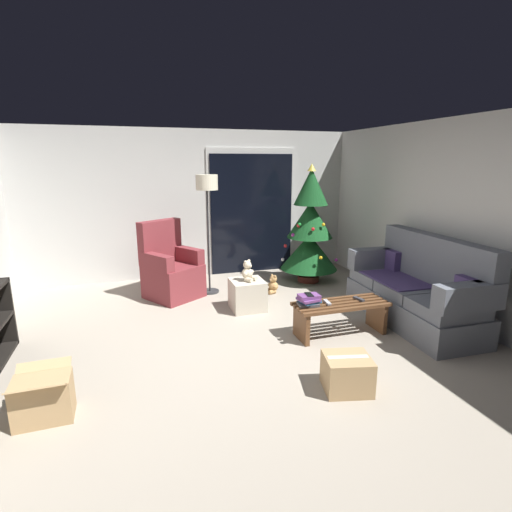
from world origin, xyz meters
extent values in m
plane|color=#9E9384|center=(0.00, 0.00, 0.00)|extent=(7.00, 7.00, 0.00)
cube|color=silver|center=(0.00, 3.06, 1.25)|extent=(5.72, 0.12, 2.50)
cube|color=silver|center=(2.86, 0.00, 1.25)|extent=(0.12, 6.00, 2.50)
cube|color=silver|center=(1.04, 2.99, 1.10)|extent=(1.60, 0.02, 2.20)
cube|color=black|center=(1.04, 2.97, 1.05)|extent=(1.50, 0.02, 2.10)
cube|color=slate|center=(2.25, 0.12, 0.17)|extent=(0.83, 1.93, 0.34)
cube|color=slate|center=(2.21, -0.50, 0.41)|extent=(0.70, 0.62, 0.14)
cube|color=slate|center=(2.23, 0.12, 0.41)|extent=(0.70, 0.62, 0.14)
cube|color=slate|center=(2.25, 0.74, 0.41)|extent=(0.70, 0.62, 0.14)
cube|color=slate|center=(2.55, 0.10, 0.78)|extent=(0.27, 1.91, 0.60)
cube|color=slate|center=(2.22, -0.75, 0.62)|extent=(0.77, 0.23, 0.28)
cube|color=slate|center=(2.28, 0.98, 0.62)|extent=(0.77, 0.23, 0.28)
cube|color=#47386B|center=(2.22, 0.37, 0.49)|extent=(0.63, 0.92, 0.02)
cube|color=#47386B|center=(2.38, -0.59, 0.62)|extent=(0.13, 0.32, 0.28)
cube|color=#47386B|center=(2.44, 0.81, 0.62)|extent=(0.13, 0.32, 0.28)
cube|color=brown|center=(1.22, -0.13, 0.37)|extent=(1.10, 0.05, 0.04)
cube|color=brown|center=(1.22, -0.04, 0.37)|extent=(1.10, 0.05, 0.04)
cube|color=brown|center=(1.22, 0.04, 0.37)|extent=(1.10, 0.05, 0.04)
cube|color=brown|center=(1.22, 0.13, 0.37)|extent=(1.10, 0.05, 0.04)
cube|color=brown|center=(1.22, 0.22, 0.37)|extent=(1.10, 0.05, 0.04)
cube|color=brown|center=(0.73, 0.04, 0.18)|extent=(0.05, 0.36, 0.35)
cube|color=brown|center=(1.71, 0.04, 0.18)|extent=(0.05, 0.36, 0.35)
cube|color=#333338|center=(1.46, 0.07, 0.40)|extent=(0.07, 0.16, 0.02)
cube|color=#ADADB2|center=(1.06, 0.08, 0.40)|extent=(0.06, 0.16, 0.02)
cube|color=#4C4C51|center=(0.82, 0.09, 0.40)|extent=(0.25, 0.21, 0.03)
cube|color=#285684|center=(0.84, 0.09, 0.43)|extent=(0.24, 0.21, 0.03)
cube|color=#6B3D7A|center=(0.82, 0.08, 0.46)|extent=(0.24, 0.23, 0.03)
cube|color=#6B3D7A|center=(0.83, 0.09, 0.49)|extent=(0.23, 0.16, 0.04)
cube|color=black|center=(0.83, 0.08, 0.52)|extent=(0.09, 0.15, 0.01)
cylinder|color=#4C1E19|center=(1.76, 2.08, 0.05)|extent=(0.36, 0.36, 0.10)
cylinder|color=brown|center=(1.76, 2.08, 0.16)|extent=(0.08, 0.08, 0.12)
cone|color=#14471E|center=(1.76, 2.08, 0.51)|extent=(0.94, 0.94, 0.59)
cone|color=#14471E|center=(1.76, 2.08, 1.05)|extent=(0.75, 0.75, 0.59)
cone|color=#14471E|center=(1.76, 2.08, 1.58)|extent=(0.55, 0.55, 0.59)
sphere|color=gold|center=(1.77, 1.66, 0.50)|extent=(0.06, 0.06, 0.06)
sphere|color=blue|center=(1.87, 2.24, 1.41)|extent=(0.06, 0.06, 0.06)
sphere|color=#B233A5|center=(2.15, 1.85, 0.39)|extent=(0.06, 0.06, 0.06)
sphere|color=white|center=(1.71, 2.37, 0.99)|extent=(0.06, 0.06, 0.06)
sphere|color=red|center=(1.39, 2.21, 0.61)|extent=(0.06, 0.06, 0.06)
sphere|color=red|center=(1.68, 1.78, 0.94)|extent=(0.06, 0.06, 0.06)
sphere|color=#B233A5|center=(1.43, 2.00, 0.83)|extent=(0.06, 0.06, 0.06)
sphere|color=#1E8C33|center=(1.51, 1.93, 1.00)|extent=(0.06, 0.06, 0.06)
sphere|color=gold|center=(1.87, 1.80, 1.00)|extent=(0.06, 0.06, 0.06)
sphere|color=white|center=(1.32, 2.15, 0.39)|extent=(0.06, 0.06, 0.06)
sphere|color=red|center=(1.50, 1.94, 0.98)|extent=(0.06, 0.06, 0.06)
sphere|color=gold|center=(1.92, 2.17, 1.44)|extent=(0.06, 0.06, 0.06)
cone|color=#EAD14C|center=(1.76, 2.08, 1.88)|extent=(0.14, 0.14, 0.12)
cube|color=maroon|center=(-0.49, 1.94, 0.16)|extent=(0.94, 0.94, 0.31)
cube|color=maroon|center=(-0.49, 1.94, 0.40)|extent=(0.94, 0.94, 0.18)
cube|color=maroon|center=(-0.63, 2.16, 0.81)|extent=(0.66, 0.51, 0.64)
cube|color=maroon|center=(-0.24, 2.07, 0.60)|extent=(0.43, 0.56, 0.22)
cube|color=maroon|center=(-0.71, 1.77, 0.60)|extent=(0.43, 0.56, 0.22)
cylinder|color=#2D2D30|center=(0.06, 2.01, 0.01)|extent=(0.28, 0.28, 0.02)
cylinder|color=#2D2D30|center=(0.06, 2.01, 0.80)|extent=(0.03, 0.03, 1.55)
cylinder|color=beige|center=(0.06, 2.01, 1.67)|extent=(0.32, 0.32, 0.22)
cube|color=beige|center=(0.42, 1.14, 0.20)|extent=(0.44, 0.44, 0.41)
cylinder|color=beige|center=(0.49, 1.12, 0.44)|extent=(0.12, 0.13, 0.06)
cylinder|color=beige|center=(0.41, 1.07, 0.44)|extent=(0.12, 0.13, 0.06)
sphere|color=beige|center=(0.42, 1.14, 0.51)|extent=(0.15, 0.15, 0.15)
sphere|color=beige|center=(0.42, 1.14, 0.63)|extent=(0.11, 0.11, 0.11)
sphere|color=#F4E5C1|center=(0.45, 1.10, 0.62)|extent=(0.04, 0.04, 0.04)
sphere|color=beige|center=(0.45, 1.17, 0.67)|extent=(0.04, 0.04, 0.04)
sphere|color=beige|center=(0.39, 1.12, 0.67)|extent=(0.04, 0.04, 0.04)
sphere|color=beige|center=(0.49, 1.17, 0.52)|extent=(0.06, 0.06, 0.06)
sphere|color=beige|center=(0.37, 1.09, 0.52)|extent=(0.06, 0.06, 0.06)
cylinder|color=tan|center=(0.95, 1.63, 0.03)|extent=(0.12, 0.09, 0.06)
cylinder|color=tan|center=(0.93, 1.73, 0.03)|extent=(0.12, 0.09, 0.06)
sphere|color=tan|center=(1.00, 1.70, 0.10)|extent=(0.15, 0.15, 0.15)
sphere|color=tan|center=(1.00, 1.70, 0.22)|extent=(0.11, 0.11, 0.11)
sphere|color=tan|center=(0.95, 1.68, 0.21)|extent=(0.04, 0.04, 0.04)
sphere|color=tan|center=(1.01, 1.66, 0.27)|extent=(0.04, 0.04, 0.04)
sphere|color=tan|center=(0.99, 1.73, 0.27)|extent=(0.04, 0.04, 0.04)
sphere|color=tan|center=(1.00, 1.62, 0.11)|extent=(0.06, 0.06, 0.06)
sphere|color=tan|center=(0.96, 1.76, 0.11)|extent=(0.06, 0.06, 0.06)
cube|color=tan|center=(-1.75, -0.65, 0.17)|extent=(0.43, 0.29, 0.35)
cube|color=tan|center=(-1.76, -0.47, 0.37)|extent=(0.40, 0.10, 0.06)
cube|color=tan|center=(-1.75, -0.82, 0.37)|extent=(0.40, 0.10, 0.06)
cube|color=tan|center=(0.70, -0.99, 0.16)|extent=(0.47, 0.44, 0.31)
cube|color=beige|center=(0.70, -0.99, 0.31)|extent=(0.36, 0.14, 0.00)
camera|label=1|loc=(-0.99, -3.70, 1.96)|focal=27.49mm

